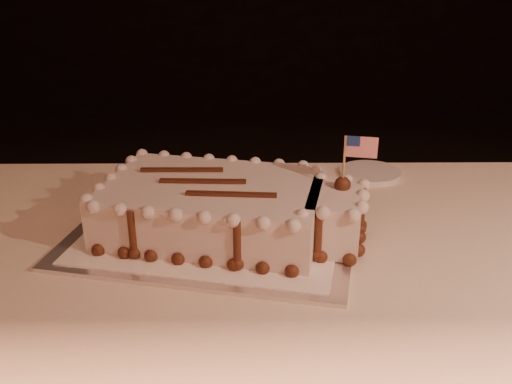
{
  "coord_description": "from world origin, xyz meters",
  "views": [
    {
      "loc": [
        -0.1,
        -0.35,
        1.26
      ],
      "look_at": [
        -0.09,
        0.62,
        0.84
      ],
      "focal_mm": 40.0,
      "sensor_mm": 36.0,
      "label": 1
    }
  ],
  "objects": [
    {
      "name": "cake_board",
      "position": [
        -0.17,
        0.62,
        0.75
      ],
      "size": [
        0.6,
        0.5,
        0.01
      ],
      "primitive_type": "cube",
      "rotation": [
        0.0,
        0.0,
        -0.21
      ],
      "color": "silver",
      "rests_on": "banquet_table"
    },
    {
      "name": "sheet_cake",
      "position": [
        -0.14,
        0.61,
        0.81
      ],
      "size": [
        0.52,
        0.36,
        0.2
      ],
      "color": "silver",
      "rests_on": "doily"
    },
    {
      "name": "side_plate",
      "position": [
        0.19,
        0.92,
        0.76
      ],
      "size": [
        0.15,
        0.15,
        0.01
      ],
      "primitive_type": "cylinder",
      "color": "silver",
      "rests_on": "banquet_table"
    },
    {
      "name": "doily",
      "position": [
        -0.17,
        0.62,
        0.76
      ],
      "size": [
        0.54,
        0.45,
        0.0
      ],
      "primitive_type": "cube",
      "rotation": [
        0.0,
        0.0,
        -0.21
      ],
      "color": "white",
      "rests_on": "cake_board"
    }
  ]
}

